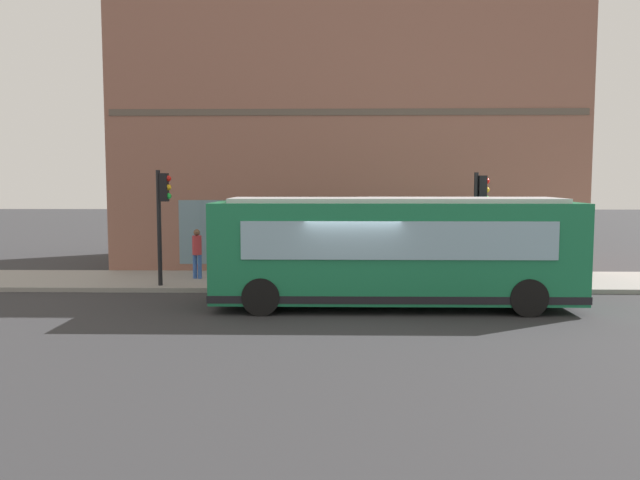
% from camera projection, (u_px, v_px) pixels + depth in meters
% --- Properties ---
extents(ground, '(120.00, 120.00, 0.00)m').
position_uv_depth(ground, '(352.00, 310.00, 17.95)').
color(ground, '#2D2D30').
extents(sidewalk_curb, '(3.98, 40.00, 0.15)m').
position_uv_depth(sidewalk_curb, '(348.00, 281.00, 22.51)').
color(sidewalk_curb, gray).
rests_on(sidewalk_curb, ground).
extents(building_corner, '(8.18, 17.97, 10.97)m').
position_uv_depth(building_corner, '(345.00, 135.00, 28.03)').
color(building_corner, '#8C5B4C').
rests_on(building_corner, ground).
extents(city_bus_nearside, '(2.61, 10.04, 3.07)m').
position_uv_depth(city_bus_nearside, '(394.00, 252.00, 18.17)').
color(city_bus_nearside, '#197247').
rests_on(city_bus_nearside, ground).
extents(traffic_light_near_corner, '(0.32, 0.49, 3.64)m').
position_uv_depth(traffic_light_near_corner, '(480.00, 207.00, 20.66)').
color(traffic_light_near_corner, black).
rests_on(traffic_light_near_corner, sidewalk_curb).
extents(traffic_light_down_block, '(0.32, 0.49, 3.72)m').
position_uv_depth(traffic_light_down_block, '(163.00, 205.00, 20.93)').
color(traffic_light_down_block, black).
rests_on(traffic_light_down_block, sidewalk_curb).
extents(fire_hydrant, '(0.35, 0.35, 0.74)m').
position_uv_depth(fire_hydrant, '(435.00, 271.00, 21.77)').
color(fire_hydrant, yellow).
rests_on(fire_hydrant, sidewalk_curb).
extents(pedestrian_walking_along_curb, '(0.32, 0.32, 1.71)m').
position_uv_depth(pedestrian_walking_along_curb, '(197.00, 250.00, 22.55)').
color(pedestrian_walking_along_curb, '#3359A5').
rests_on(pedestrian_walking_along_curb, sidewalk_curb).
extents(pedestrian_by_light_pole, '(0.32, 0.32, 1.69)m').
position_uv_depth(pedestrian_by_light_pole, '(465.00, 253.00, 21.72)').
color(pedestrian_by_light_pole, '#3359A5').
rests_on(pedestrian_by_light_pole, sidewalk_curb).
extents(newspaper_vending_box, '(0.44, 0.43, 0.90)m').
position_uv_depth(newspaper_vending_box, '(283.00, 263.00, 23.28)').
color(newspaper_vending_box, '#263F99').
rests_on(newspaper_vending_box, sidewalk_curb).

